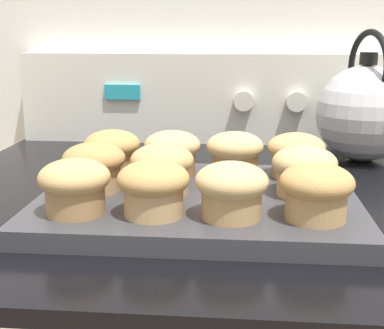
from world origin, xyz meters
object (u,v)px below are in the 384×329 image
Objects in this scene: muffin_r2_c0 at (112,150)px; muffin_r2_c1 at (172,151)px; muffin_pan at (199,201)px; muffin_r0_c0 at (75,185)px; muffin_r1_c0 at (94,165)px; muffin_r0_c2 at (232,189)px; muffin_r2_c3 at (296,154)px; tea_kettle at (365,112)px; muffin_r1_c1 at (162,167)px; muffin_r1_c3 at (304,170)px; muffin_r0_c3 at (316,190)px; muffin_r2_c2 at (235,152)px; muffin_r0_c1 at (153,187)px.

muffin_r2_c0 is 1.00× the size of muffin_r2_c1.
muffin_r2_c1 reaches higher than muffin_pan.
muffin_r0_c0 and muffin_r2_c1 have the same top height.
muffin_pan is 4.93× the size of muffin_r1_c0.
muffin_r0_c2 and muffin_r2_c0 have the same top height.
muffin_r2_c3 is 0.35× the size of tea_kettle.
muffin_r2_c0 is at bearing 133.66° from muffin_r1_c1.
muffin_r0_c2 reaches higher than muffin_pan.
muffin_r2_c3 is (-0.00, 0.08, 0.00)m from muffin_r1_c3.
muffin_r0_c2 is 0.24m from muffin_r2_c0.
muffin_r1_c0 and muffin_r2_c1 have the same top height.
muffin_pan is 0.39m from tea_kettle.
muffin_pan is 4.93× the size of muffin_r2_c3.
muffin_r1_c0 is at bearing -134.12° from muffin_r2_c1.
muffin_pan is 4.93× the size of muffin_r0_c3.
muffin_r0_c2 and muffin_r2_c2 have the same top height.
muffin_r2_c0 is at bearing 88.54° from muffin_r1_c0.
muffin_r1_c0 is 0.25m from muffin_r1_c3.
muffin_r0_c1 is 1.00× the size of muffin_r1_c0.
muffin_r0_c3 is at bearing -44.59° from muffin_r2_c1.
muffin_r0_c3 is 0.24m from muffin_r2_c1.
muffin_r2_c2 is at bearing 89.62° from muffin_r0_c2.
muffin_r2_c1 is (-0.00, 0.17, 0.00)m from muffin_r0_c1.
muffin_r0_c1 is 0.19m from muffin_r2_c2.
muffin_r0_c2 is at bearing -44.53° from muffin_r1_c1.
muffin_r0_c2 is (0.08, 0.00, 0.00)m from muffin_r0_c1.
muffin_r1_c1 is 1.00× the size of muffin_r1_c3.
muffin_r2_c1 is (0.09, 0.09, 0.00)m from muffin_r1_c0.
muffin_r0_c0 is 0.09m from muffin_r1_c0.
muffin_r2_c2 is at bearing -137.53° from tea_kettle.
muffin_r2_c0 is at bearing -179.85° from muffin_r2_c3.
muffin_r0_c3 is 1.00× the size of muffin_r2_c2.
muffin_r1_c3 is 0.12m from muffin_r2_c2.
muffin_pan is 4.93× the size of muffin_r0_c0.
muffin_r1_c3 is 0.08m from muffin_r2_c3.
muffin_r2_c2 is at bearing 134.17° from muffin_r1_c3.
muffin_r0_c0 reaches higher than muffin_pan.
muffin_r1_c0 is 1.00× the size of muffin_r1_c3.
muffin_r2_c0 is 0.43m from tea_kettle.
muffin_r1_c1 is (-0.09, 0.08, 0.00)m from muffin_r0_c2.
muffin_r2_c2 is (0.17, 0.17, 0.00)m from muffin_r0_c0.
tea_kettle reaches higher than muffin_r2_c3.
muffin_r0_c0 is 1.00× the size of muffin_r1_c0.
muffin_r0_c0 and muffin_r0_c1 have the same top height.
muffin_r1_c3 is 1.00× the size of muffin_r2_c3.
muffin_r2_c0 is (-0.08, 0.09, 0.00)m from muffin_r1_c1.
muffin_r0_c3 is 1.00× the size of muffin_r1_c3.
muffin_r2_c2 is 0.35× the size of tea_kettle.
muffin_r0_c1 is 0.08m from muffin_r0_c2.
muffin_r1_c0 is (-0.00, 0.09, 0.00)m from muffin_r0_c0.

